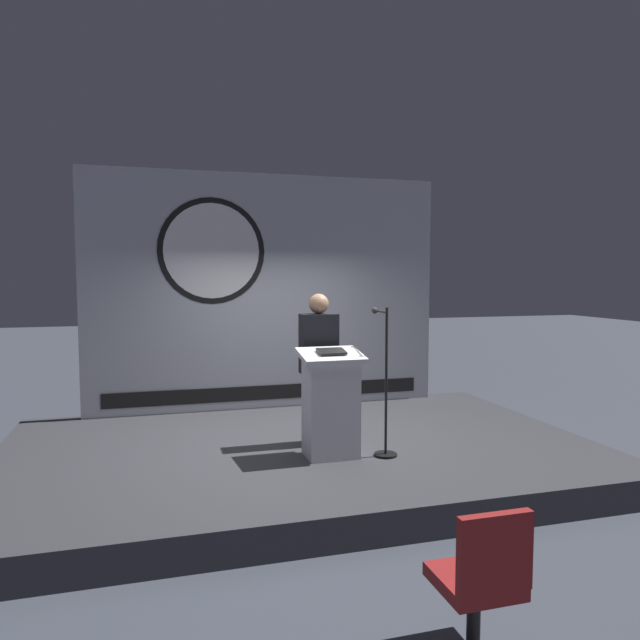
{
  "coord_description": "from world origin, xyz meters",
  "views": [
    {
      "loc": [
        -1.53,
        -6.15,
        2.17
      ],
      "look_at": [
        0.2,
        -0.13,
        1.68
      ],
      "focal_mm": 32.64,
      "sensor_mm": 36.0,
      "label": 1
    }
  ],
  "objects_px": {
    "microphone_stand": "(384,403)",
    "speaker_person": "(319,367)",
    "audience_chair_left": "(482,574)",
    "podium": "(331,404)"
  },
  "relations": [
    {
      "from": "microphone_stand",
      "to": "speaker_person",
      "type": "bearing_deg",
      "value": 132.7
    },
    {
      "from": "audience_chair_left",
      "to": "podium",
      "type": "bearing_deg",
      "value": 90.33
    },
    {
      "from": "speaker_person",
      "to": "audience_chair_left",
      "type": "relative_size",
      "value": 1.87
    },
    {
      "from": "microphone_stand",
      "to": "audience_chair_left",
      "type": "xyz_separation_m",
      "value": [
        -0.53,
        -2.74,
        -0.34
      ]
    },
    {
      "from": "audience_chair_left",
      "to": "microphone_stand",
      "type": "bearing_deg",
      "value": 79.03
    },
    {
      "from": "podium",
      "to": "microphone_stand",
      "type": "relative_size",
      "value": 0.73
    },
    {
      "from": "speaker_person",
      "to": "microphone_stand",
      "type": "relative_size",
      "value": 1.08
    },
    {
      "from": "podium",
      "to": "microphone_stand",
      "type": "bearing_deg",
      "value": -10.83
    },
    {
      "from": "podium",
      "to": "audience_chair_left",
      "type": "height_order",
      "value": "podium"
    },
    {
      "from": "podium",
      "to": "speaker_person",
      "type": "relative_size",
      "value": 0.67
    }
  ]
}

